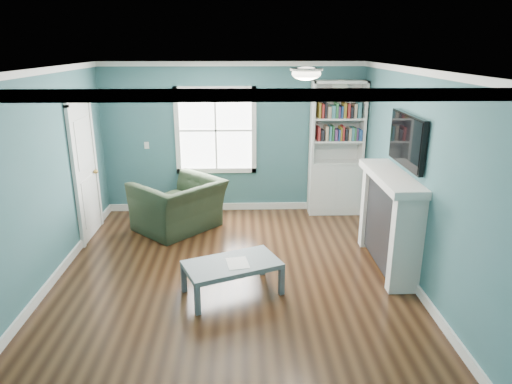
{
  "coord_description": "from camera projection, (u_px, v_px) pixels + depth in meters",
  "views": [
    {
      "loc": [
        0.14,
        -5.33,
        2.85
      ],
      "look_at": [
        0.33,
        0.4,
        1.0
      ],
      "focal_mm": 32.0,
      "sensor_mm": 36.0,
      "label": 1
    }
  ],
  "objects": [
    {
      "name": "fireplace",
      "position": [
        389.0,
        222.0,
        6.0
      ],
      "size": [
        0.44,
        1.58,
        1.3
      ],
      "color": "black",
      "rests_on": "ground"
    },
    {
      "name": "window",
      "position": [
        216.0,
        131.0,
        7.85
      ],
      "size": [
        1.4,
        0.06,
        1.5
      ],
      "color": "white",
      "rests_on": "room_walls"
    },
    {
      "name": "floor",
      "position": [
        232.0,
        275.0,
        5.94
      ],
      "size": [
        5.0,
        5.0,
        0.0
      ],
      "primitive_type": "plane",
      "color": "black",
      "rests_on": "ground"
    },
    {
      "name": "trim",
      "position": [
        230.0,
        184.0,
        5.56
      ],
      "size": [
        4.5,
        5.0,
        2.6
      ],
      "color": "white",
      "rests_on": "ground"
    },
    {
      "name": "light_switch",
      "position": [
        147.0,
        145.0,
        7.89
      ],
      "size": [
        0.08,
        0.01,
        0.12
      ],
      "primitive_type": "cube",
      "color": "white",
      "rests_on": "room_walls"
    },
    {
      "name": "room_walls",
      "position": [
        230.0,
        157.0,
        5.45
      ],
      "size": [
        5.0,
        5.0,
        5.0
      ],
      "color": "#336568",
      "rests_on": "ground"
    },
    {
      "name": "bookshelf",
      "position": [
        336.0,
        162.0,
        7.9
      ],
      "size": [
        0.9,
        0.35,
        2.31
      ],
      "color": "silver",
      "rests_on": "ground"
    },
    {
      "name": "paper_sheet",
      "position": [
        238.0,
        263.0,
        5.38
      ],
      "size": [
        0.3,
        0.35,
        0.0
      ],
      "primitive_type": "cube",
      "rotation": [
        0.0,
        0.0,
        0.17
      ],
      "color": "white",
      "rests_on": "coffee_table"
    },
    {
      "name": "door",
      "position": [
        85.0,
        169.0,
        6.87
      ],
      "size": [
        0.12,
        0.98,
        2.17
      ],
      "color": "silver",
      "rests_on": "ground"
    },
    {
      "name": "recliner",
      "position": [
        178.0,
        197.0,
        7.27
      ],
      "size": [
        1.44,
        1.46,
        1.09
      ],
      "primitive_type": "imported",
      "rotation": [
        0.0,
        0.0,
        -2.33
      ],
      "color": "black",
      "rests_on": "ground"
    },
    {
      "name": "ceiling_fixture",
      "position": [
        306.0,
        73.0,
        5.28
      ],
      "size": [
        0.38,
        0.38,
        0.15
      ],
      "color": "white",
      "rests_on": "room_walls"
    },
    {
      "name": "coffee_table",
      "position": [
        232.0,
        266.0,
        5.41
      ],
      "size": [
        1.25,
        0.98,
        0.4
      ],
      "rotation": [
        0.0,
        0.0,
        0.39
      ],
      "color": "#545B64",
      "rests_on": "ground"
    },
    {
      "name": "tv",
      "position": [
        407.0,
        140.0,
        5.67
      ],
      "size": [
        0.06,
        1.1,
        0.65
      ],
      "primitive_type": "cube",
      "color": "black",
      "rests_on": "fireplace"
    }
  ]
}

